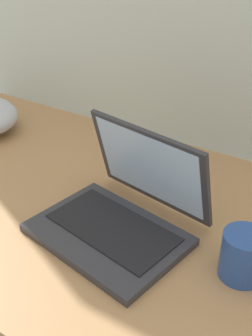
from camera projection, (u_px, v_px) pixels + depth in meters
name	position (u px, v px, depth m)	size (l,w,h in m)	color
desk	(121.00, 217.00, 0.98)	(1.60, 0.76, 0.03)	#A87A4C
laptop	(123.00, 211.00, 0.90)	(0.35, 0.32, 0.21)	#2D2D33
coffee_mug	(245.00, 256.00, 0.78)	(0.12, 0.08, 0.09)	#26478C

